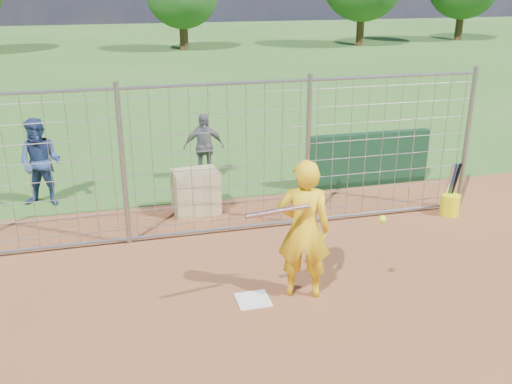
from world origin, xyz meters
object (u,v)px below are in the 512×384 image
object	(u,v)px
bystander_a	(41,163)
equipment_bin	(196,192)
bucket_with_bats	(450,202)
bystander_b	(204,147)
batter	(304,230)

from	to	relation	value
bystander_a	equipment_bin	size ratio (longest dim) A/B	2.07
bucket_with_bats	bystander_b	bearing A→B (deg)	143.06
batter	bystander_b	distance (m)	4.96
batter	bystander_a	xyz separation A→B (m)	(-3.62, 4.30, -0.12)
bystander_a	bucket_with_bats	size ratio (longest dim) A/B	1.70
batter	bucket_with_bats	xyz separation A→B (m)	(3.48, 1.95, -0.71)
bystander_b	bucket_with_bats	distance (m)	4.97
bystander_a	bystander_b	bearing A→B (deg)	29.69
bystander_a	bystander_b	size ratio (longest dim) A/B	1.15
batter	bucket_with_bats	size ratio (longest dim) A/B	1.96
bystander_b	equipment_bin	distance (m)	1.81
bucket_with_bats	batter	bearing A→B (deg)	-150.68
bystander_a	bucket_with_bats	world-z (taller)	bystander_a
batter	equipment_bin	bearing A→B (deg)	-54.09
bystander_a	bystander_b	xyz separation A→B (m)	(3.14, 0.62, -0.10)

